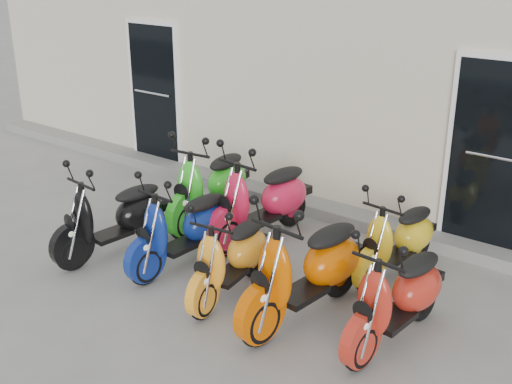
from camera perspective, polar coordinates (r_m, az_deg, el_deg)
ground at (r=7.21m, az=-2.91°, el=-6.95°), size 80.00×80.00×0.00m
building at (r=11.00m, az=14.94°, el=11.11°), size 14.00×6.00×3.20m
front_step at (r=8.66m, az=5.69°, el=-1.45°), size 14.00×0.40×0.15m
door_left at (r=10.36m, az=-9.00°, el=9.05°), size 1.07×0.08×2.22m
scooter_front_black at (r=7.50m, az=-12.65°, el=-1.24°), size 0.77×1.68×1.20m
scooter_front_blue at (r=7.09m, az=-6.60°, el=-2.25°), size 0.67×1.63×1.19m
scooter_front_orange_a at (r=6.48m, az=-2.28°, el=-4.86°), size 0.74×1.55×1.10m
scooter_front_orange_b at (r=6.05m, az=4.46°, el=-5.66°), size 0.86×1.88×1.34m
scooter_front_red at (r=5.85m, az=12.52°, el=-8.03°), size 0.73×1.65×1.18m
scooter_back_green at (r=8.18m, az=-4.14°, el=1.50°), size 0.84×1.82×1.30m
scooter_back_red at (r=7.66m, az=0.53°, el=0.28°), size 0.85×1.85×1.32m
scooter_back_yellow at (r=7.02m, az=12.54°, el=-3.24°), size 0.72×1.55×1.11m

